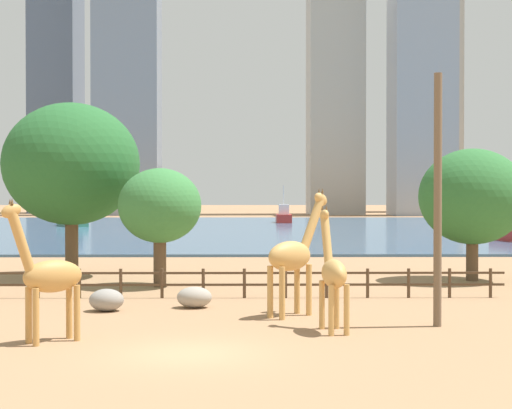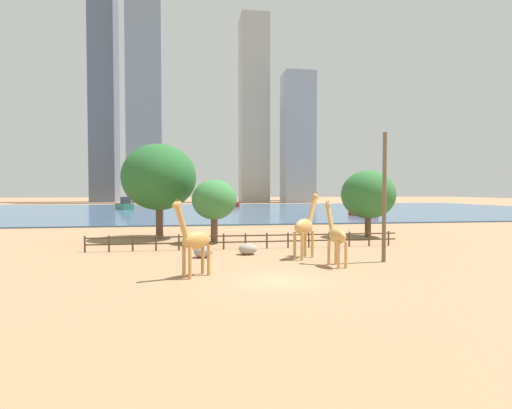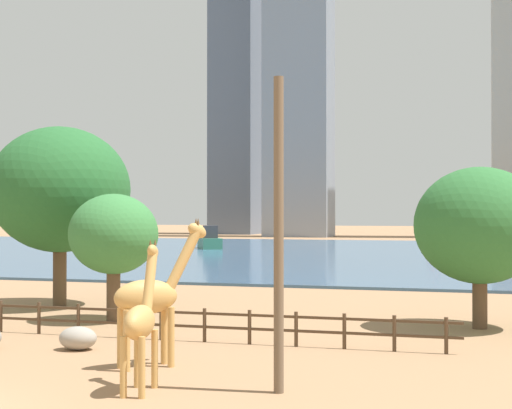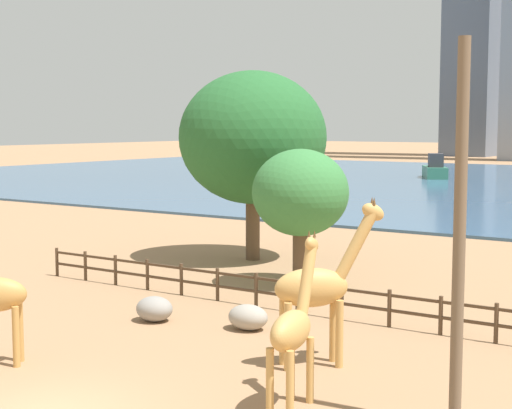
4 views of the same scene
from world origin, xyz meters
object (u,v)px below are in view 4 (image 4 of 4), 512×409
(giraffe_tall, at_px, (318,287))
(boulder_near_fence, at_px, (154,309))
(giraffe_young, at_px, (293,329))
(tree_left_large, at_px, (253,138))
(boat_ferry, at_px, (435,170))
(boulder_by_pole, at_px, (248,317))
(utility_pole, at_px, (459,237))
(tree_center_broad, at_px, (300,193))

(giraffe_tall, distance_m, boulder_near_fence, 7.59)
(giraffe_young, relative_size, tree_left_large, 0.44)
(giraffe_tall, bearing_deg, tree_left_large, 84.95)
(boulder_near_fence, bearing_deg, boat_ferry, 103.60)
(giraffe_tall, height_order, boat_ferry, giraffe_tall)
(boulder_by_pole, bearing_deg, utility_pole, -27.22)
(tree_left_large, relative_size, boat_ferry, 1.29)
(boulder_near_fence, distance_m, tree_left_large, 14.27)
(giraffe_young, relative_size, tree_center_broad, 0.72)
(giraffe_young, distance_m, boat_ferry, 83.03)
(giraffe_tall, height_order, utility_pole, utility_pole)
(giraffe_tall, xyz_separation_m, boat_ferry, (-25.20, 75.46, -1.04))
(boat_ferry, bearing_deg, giraffe_young, 171.57)
(giraffe_young, bearing_deg, giraffe_tall, 10.94)
(giraffe_young, relative_size, boulder_near_fence, 3.11)
(boulder_by_pole, bearing_deg, giraffe_tall, -29.12)
(giraffe_young, bearing_deg, utility_pole, -84.28)
(giraffe_tall, bearing_deg, tree_center_broad, 78.11)
(giraffe_tall, height_order, boulder_near_fence, giraffe_tall)
(giraffe_young, xyz_separation_m, boulder_by_pole, (-5.01, 5.43, -1.54))
(giraffe_young, relative_size, utility_pole, 0.48)
(tree_center_broad, height_order, boat_ferry, tree_center_broad)
(boulder_near_fence, bearing_deg, boulder_by_pole, 14.47)
(giraffe_young, xyz_separation_m, boulder_near_fence, (-8.40, 4.56, -1.53))
(giraffe_young, height_order, tree_left_large, tree_left_large)
(giraffe_young, relative_size, boulder_by_pole, 2.98)
(boulder_near_fence, height_order, tree_center_broad, tree_center_broad)
(tree_center_broad, xyz_separation_m, boat_ferry, (-19.13, 66.12, -2.73))
(boat_ferry, bearing_deg, boulder_near_fence, 166.67)
(utility_pole, bearing_deg, tree_left_large, 135.49)
(boat_ferry, bearing_deg, tree_left_large, 165.66)
(giraffe_tall, xyz_separation_m, giraffe_young, (1.14, -3.28, -0.32))
(giraffe_tall, distance_m, tree_center_broad, 11.27)
(tree_left_large, height_order, tree_center_broad, tree_left_large)
(giraffe_tall, xyz_separation_m, tree_left_large, (-11.40, 13.65, 3.93))
(giraffe_young, distance_m, tree_left_large, 21.49)
(utility_pole, bearing_deg, boulder_by_pole, 152.78)
(tree_left_large, bearing_deg, boulder_by_pole, -56.79)
(giraffe_young, height_order, tree_center_broad, tree_center_broad)
(giraffe_tall, xyz_separation_m, tree_center_broad, (-6.07, 9.34, 1.69))
(boulder_by_pole, bearing_deg, tree_left_large, 123.21)
(giraffe_tall, height_order, tree_center_broad, tree_center_broad)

